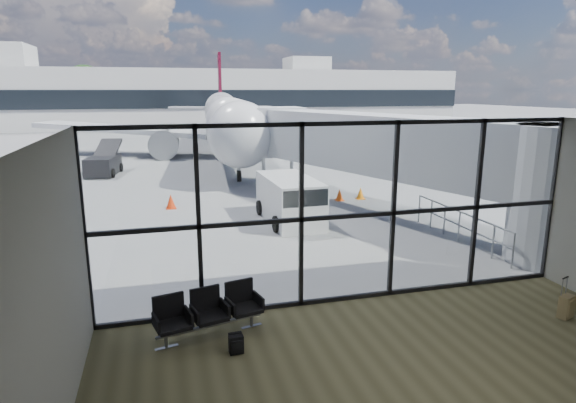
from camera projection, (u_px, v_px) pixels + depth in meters
name	position (u px, v px, depth m)	size (l,w,h in m)	color
ground	(202.00, 141.00, 49.85)	(220.00, 220.00, 0.00)	slate
lounge_shell	(471.00, 267.00, 7.10)	(12.02, 8.01, 4.51)	brown
glass_curtain_wall	(348.00, 214.00, 11.70)	(12.10, 0.12, 4.50)	white
jet_bridge	(396.00, 152.00, 19.48)	(8.00, 16.50, 4.33)	#B0B3B6
apron_railing	(459.00, 222.00, 16.75)	(0.06, 5.46, 1.11)	gray
far_terminal	(183.00, 97.00, 69.42)	(80.00, 12.20, 11.00)	#A3A29E
tree_3	(0.00, 94.00, 72.10)	(4.95, 4.95, 7.12)	#382619
tree_4	(43.00, 90.00, 73.47)	(5.61, 5.61, 8.07)	#382619
tree_5	(85.00, 85.00, 74.84)	(6.27, 6.27, 9.03)	#382619
seating_row	(208.00, 310.00, 10.36)	(2.35, 1.16, 1.04)	gray
backpack	(236.00, 344.00, 9.68)	(0.30, 0.27, 0.43)	black
suitcase	(567.00, 307.00, 11.15)	(0.42, 0.35, 0.99)	#907D50
airliner	(227.00, 119.00, 40.58)	(30.98, 35.97, 9.27)	silver
service_van	(290.00, 200.00, 19.22)	(2.11, 4.17, 1.79)	silver
belt_loader	(104.00, 164.00, 30.14)	(2.17, 4.56, 2.02)	black
traffic_cone_a	(171.00, 202.00, 21.56)	(0.45, 0.45, 0.64)	red
traffic_cone_b	(339.00, 195.00, 23.14)	(0.40, 0.40, 0.57)	#E94D0C
traffic_cone_c	(360.00, 193.00, 23.47)	(0.41, 0.41, 0.58)	orange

